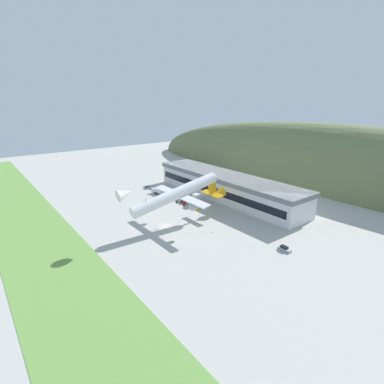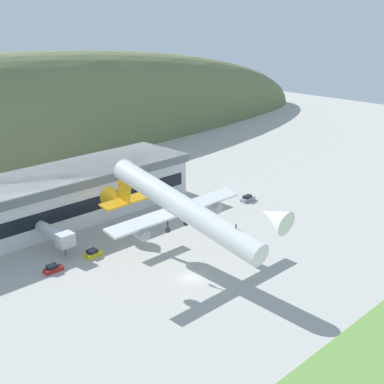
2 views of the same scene
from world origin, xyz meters
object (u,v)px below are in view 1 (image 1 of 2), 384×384
at_px(service_car_0, 183,202).
at_px(fuel_truck, 157,191).
at_px(cargo_airplane, 178,194).
at_px(jetway_0, 202,196).
at_px(service_car_3, 196,207).
at_px(service_car_2, 147,188).
at_px(terminal_building, 226,185).
at_px(traffic_cone_0, 212,232).
at_px(service_car_1, 284,249).

xyz_separation_m(service_car_0, fuel_truck, (-20.98, -2.33, 0.79)).
bearing_deg(cargo_airplane, jetway_0, 120.45).
bearing_deg(jetway_0, service_car_0, -126.46).
xyz_separation_m(jetway_0, service_car_3, (4.11, -7.30, -3.33)).
distance_m(jetway_0, service_car_3, 9.02).
distance_m(cargo_airplane, service_car_0, 28.35).
distance_m(cargo_airplane, service_car_2, 56.31).
xyz_separation_m(terminal_building, traffic_cone_0, (28.52, -34.12, -6.54)).
bearing_deg(cargo_airplane, fuel_truck, 160.90).
xyz_separation_m(cargo_airplane, service_car_2, (-52.83, 15.07, -12.35)).
relative_size(jetway_0, service_car_1, 2.55).
distance_m(terminal_building, jetway_0, 15.86).
xyz_separation_m(cargo_airplane, fuel_truck, (-40.58, 14.05, -11.50)).
bearing_deg(traffic_cone_0, service_car_2, 171.81).
xyz_separation_m(service_car_3, traffic_cone_0, (24.35, -11.21, -0.38)).
relative_size(service_car_1, fuel_truck, 0.65).
relative_size(cargo_airplane, service_car_1, 10.83).
distance_m(terminal_building, service_car_1, 59.38).
bearing_deg(service_car_3, terminal_building, 100.30).
relative_size(jetway_0, service_car_3, 3.09).
distance_m(terminal_building, service_car_3, 24.08).
height_order(cargo_airplane, fuel_truck, cargo_airplane).
bearing_deg(traffic_cone_0, service_car_0, 162.09).
relative_size(service_car_1, service_car_2, 1.05).
height_order(service_car_1, fuel_truck, fuel_truck).
bearing_deg(service_car_3, service_car_1, -1.41).
bearing_deg(service_car_2, fuel_truck, -4.72).
height_order(cargo_airplane, traffic_cone_0, cargo_airplane).
bearing_deg(service_car_1, service_car_0, 179.03).
xyz_separation_m(service_car_0, service_car_2, (-33.23, -1.32, -0.06)).
distance_m(jetway_0, traffic_cone_0, 34.16).
height_order(service_car_3, traffic_cone_0, service_car_3).
height_order(terminal_building, service_car_3, terminal_building).
bearing_deg(service_car_0, service_car_1, -0.97).
xyz_separation_m(service_car_1, service_car_3, (-49.75, 1.22, -0.01)).
bearing_deg(terminal_building, jetway_0, -89.82).
xyz_separation_m(service_car_0, service_car_3, (9.67, 0.22, 0.01)).
height_order(cargo_airplane, service_car_0, cargo_airplane).
distance_m(service_car_1, service_car_3, 49.76).
bearing_deg(service_car_1, jetway_0, 171.00).
bearing_deg(service_car_0, jetway_0, 53.54).
xyz_separation_m(terminal_building, service_car_2, (-38.73, -24.44, -6.23)).
bearing_deg(service_car_2, service_car_1, 0.19).
relative_size(service_car_2, service_car_3, 1.15).
relative_size(jetway_0, traffic_cone_0, 20.33).
relative_size(fuel_truck, traffic_cone_0, 12.27).
relative_size(cargo_airplane, fuel_truck, 7.03).
bearing_deg(traffic_cone_0, fuel_truck, 171.04).
bearing_deg(jetway_0, service_car_3, -60.62).
bearing_deg(jetway_0, fuel_truck, -159.64).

